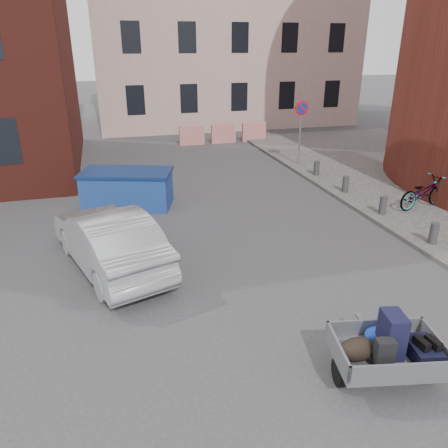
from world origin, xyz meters
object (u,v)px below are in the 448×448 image
object	(u,v)px
silver_car	(109,239)
bicycle	(423,193)
trailer	(387,350)
dumpster	(128,188)

from	to	relation	value
silver_car	bicycle	distance (m)	9.62
trailer	dumpster	size ratio (longest dim) A/B	0.62
dumpster	bicycle	world-z (taller)	dumpster
trailer	bicycle	size ratio (longest dim) A/B	1.02
trailer	silver_car	world-z (taller)	silver_car
trailer	dumpster	xyz separation A→B (m)	(-3.24, 9.21, -0.01)
trailer	silver_car	size ratio (longest dim) A/B	0.45
dumpster	silver_car	size ratio (longest dim) A/B	0.72
bicycle	trailer	bearing A→B (deg)	126.67
dumpster	silver_car	distance (m)	4.23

